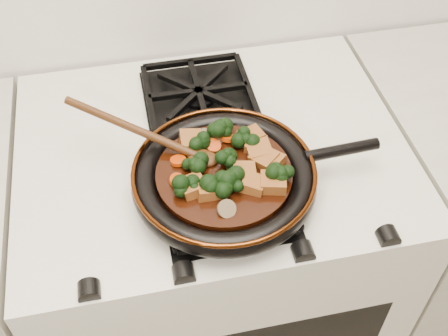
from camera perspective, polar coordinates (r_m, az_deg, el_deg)
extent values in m
cube|color=silver|center=(1.46, -0.98, -10.20)|extent=(0.76, 0.60, 0.90)
cylinder|color=black|center=(0.99, 0.00, -1.43)|extent=(0.30, 0.30, 0.01)
torus|color=black|center=(0.99, 0.00, -1.09)|extent=(0.33, 0.33, 0.04)
torus|color=#451F09|center=(0.97, 0.00, -0.28)|extent=(0.32, 0.32, 0.01)
cylinder|color=black|center=(1.03, 11.86, 1.79)|extent=(0.14, 0.03, 0.02)
cylinder|color=black|center=(0.98, 0.00, -0.82)|extent=(0.24, 0.24, 0.02)
cube|color=brown|center=(0.95, 5.02, -1.53)|extent=(0.05, 0.05, 0.03)
cube|color=brown|center=(1.02, 2.82, 3.14)|extent=(0.05, 0.05, 0.03)
cube|color=brown|center=(0.96, 2.05, -0.43)|extent=(0.04, 0.04, 0.02)
cube|color=brown|center=(0.95, 3.03, -1.68)|extent=(0.05, 0.05, 0.03)
cube|color=brown|center=(1.02, -3.38, 2.75)|extent=(0.04, 0.05, 0.03)
cube|color=brown|center=(0.99, 4.09, 0.94)|extent=(0.06, 0.06, 0.03)
cube|color=brown|center=(0.94, -3.14, -1.89)|extent=(0.05, 0.05, 0.03)
cube|color=brown|center=(0.99, 4.89, 0.70)|extent=(0.05, 0.05, 0.02)
cube|color=brown|center=(0.94, -1.54, -2.27)|extent=(0.04, 0.04, 0.03)
cube|color=brown|center=(1.00, 3.58, 1.71)|extent=(0.04, 0.04, 0.03)
cube|color=brown|center=(1.01, 3.24, 2.39)|extent=(0.05, 0.05, 0.02)
cylinder|color=#B63205|center=(1.01, -1.09, 2.27)|extent=(0.03, 0.03, 0.02)
cylinder|color=#B63205|center=(0.96, -4.75, -1.29)|extent=(0.03, 0.03, 0.02)
cylinder|color=#B63205|center=(1.03, 0.40, 3.08)|extent=(0.03, 0.03, 0.02)
cylinder|color=#B63205|center=(0.99, -4.67, 0.74)|extent=(0.03, 0.03, 0.01)
cylinder|color=brown|center=(0.91, 0.25, -4.16)|extent=(0.04, 0.04, 0.03)
cylinder|color=brown|center=(1.03, -0.25, 3.40)|extent=(0.05, 0.04, 0.03)
cylinder|color=brown|center=(1.03, -1.56, 3.22)|extent=(0.04, 0.04, 0.02)
ellipsoid|color=#3F220D|center=(0.99, -2.19, 1.02)|extent=(0.07, 0.06, 0.02)
cylinder|color=#3F220D|center=(1.02, -9.15, 3.97)|extent=(0.02, 0.02, 0.27)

